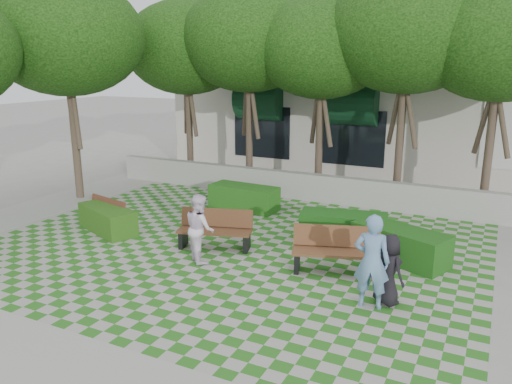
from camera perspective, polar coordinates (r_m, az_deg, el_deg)
The scene contains 17 objects.
ground at distance 11.76m, azimuth -5.48°, elevation -8.00°, with size 90.00×90.00×0.00m, color gray.
lawn at distance 12.55m, azimuth -3.08°, elevation -6.43°, with size 12.00×12.00×0.00m, color #2B721E.
sidewalk_south at distance 8.59m, azimuth -23.03°, elevation -18.25°, with size 16.00×2.00×0.01m, color #9E9B93.
sidewalk_west at distance 17.11m, azimuth -24.63°, elevation -2.03°, with size 2.00×12.00×0.01m, color #9E9B93.
retaining_wall at distance 16.94m, azimuth 5.53°, elevation 0.66°, with size 15.00×0.36×0.90m, color #9E9B93.
bench_east at distance 11.19m, azimuth 9.15°, elevation -6.65°, with size 2.02×1.20×1.01m.
bench_mid at distance 12.49m, azimuth -4.68°, elevation -4.34°, with size 1.93×1.10×0.96m.
bench_west at distance 14.59m, azimuth -17.01°, elevation -2.42°, with size 1.65×0.89×0.83m.
hedge_east at distance 12.17m, azimuth 16.11°, elevation -5.78°, with size 2.22×0.89×0.78m, color #164612.
hedge_midright at distance 13.06m, azimuth 9.94°, elevation -4.04°, with size 2.18×0.87×0.76m, color #154813.
hedge_midleft at distance 15.73m, azimuth -1.39°, elevation -0.64°, with size 2.16×0.86×0.76m, color #1C5316.
hedge_west at distance 14.25m, azimuth -16.59°, elevation -3.02°, with size 1.97×0.79×0.69m, color #255115.
person_blue at distance 9.60m, azimuth 13.08°, elevation -7.73°, with size 0.67×0.44×1.84m, color #6991BF.
person_dark at distance 9.89m, azimuth 14.89°, elevation -8.55°, with size 0.68×0.44×1.40m, color black.
person_white at distance 11.62m, azimuth -6.43°, elevation -4.10°, with size 0.78×0.60×1.60m, color white.
tree_row at distance 16.99m, azimuth -0.52°, elevation 16.85°, with size 17.70×13.40×7.41m.
building at distance 23.86m, azimuth 14.65°, elevation 9.32°, with size 18.00×8.92×5.15m.
Camera 1 is at (5.78, -9.20, 4.50)m, focal length 35.00 mm.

